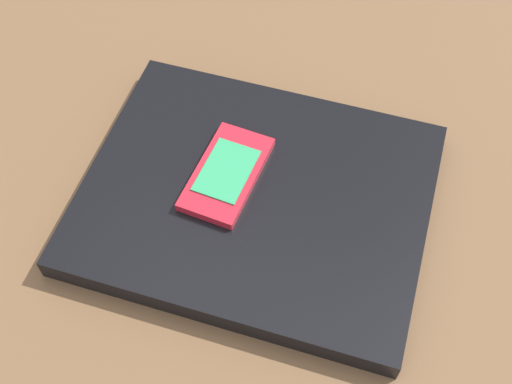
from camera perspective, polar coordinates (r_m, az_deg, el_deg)
name	(u,v)px	position (r cm, az deg, el deg)	size (l,w,h in cm)	color
desk_surface	(222,182)	(63.58, -2.96, 0.86)	(120.00, 80.00, 3.00)	brown
laptop_closed	(256,198)	(59.37, 0.00, -0.50)	(30.12, 24.46, 2.17)	black
cell_phone_on_laptop	(227,173)	(59.06, -2.52, 1.61)	(5.63, 10.16, 0.97)	red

